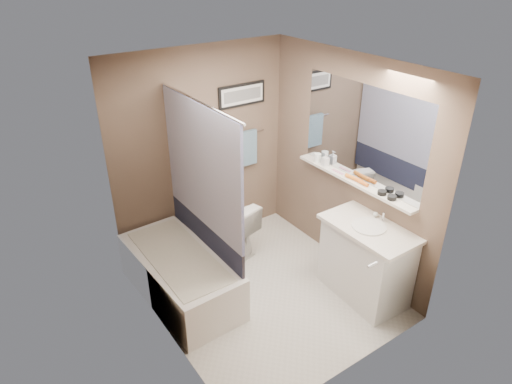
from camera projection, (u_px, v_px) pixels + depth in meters
ground at (264, 291)px, 4.92m from camera, size 2.50×2.50×0.00m
ceiling at (266, 69)px, 3.80m from camera, size 2.20×2.50×0.04m
wall_back at (203, 152)px, 5.25m from camera, size 2.20×0.04×2.40m
wall_front at (359, 256)px, 3.46m from camera, size 2.20×0.04×2.40m
wall_left at (160, 228)px, 3.81m from camera, size 0.04×2.50×2.40m
wall_right at (346, 166)px, 4.90m from camera, size 0.04×2.50×2.40m
tile_surround at (139, 223)px, 4.26m from camera, size 0.02×1.55×2.00m
curtain_rod at (198, 101)px, 4.12m from camera, size 0.02×1.55×0.02m
curtain_upper at (202, 166)px, 4.42m from camera, size 0.03×1.45×1.28m
curtain_lower at (206, 237)px, 4.81m from camera, size 0.03×1.45×0.36m
mirror at (362, 134)px, 4.60m from camera, size 0.02×1.60×1.00m
shelf at (353, 181)px, 4.81m from camera, size 0.12×1.60×0.03m
towel_bar at (243, 135)px, 5.47m from camera, size 0.60×0.02×0.02m
towel at (244, 149)px, 5.54m from camera, size 0.34×0.05×0.44m
art_frame at (242, 95)px, 5.25m from camera, size 0.62×0.02×0.26m
art_mat at (243, 95)px, 5.24m from camera, size 0.56×0.00×0.20m
art_image at (243, 95)px, 5.24m from camera, size 0.50×0.00×0.13m
door at (404, 254)px, 3.82m from camera, size 0.80×0.02×2.00m
door_handle at (372, 265)px, 3.69m from camera, size 0.10×0.02×0.02m
bathtub at (180, 276)px, 4.75m from camera, size 0.77×1.53×0.50m
tub_rim at (178, 256)px, 4.64m from camera, size 0.56×1.36×0.02m
toilet at (231, 227)px, 5.43m from camera, size 0.52×0.73×0.67m
vanity at (365, 262)px, 4.71m from camera, size 0.55×0.93×0.80m
countertop at (369, 228)px, 4.51m from camera, size 0.54×0.96×0.04m
sink_basin at (369, 226)px, 4.49m from camera, size 0.34×0.34×0.01m
faucet_spout at (383, 217)px, 4.57m from camera, size 0.02×0.02×0.10m
faucet_knob at (376, 214)px, 4.66m from camera, size 0.05×0.05×0.05m
candle_bowl_near at (392, 198)px, 4.42m from camera, size 0.09×0.09×0.04m
candle_bowl_far at (382, 193)px, 4.51m from camera, size 0.09×0.09×0.04m
hair_brush_front at (360, 181)px, 4.72m from camera, size 0.05×0.22×0.04m
hair_brush_back at (354, 178)px, 4.78m from camera, size 0.06×0.22×0.04m
pink_comb at (338, 172)px, 4.97m from camera, size 0.03×0.16×0.01m
glass_jar at (318, 158)px, 5.19m from camera, size 0.08×0.08×0.10m
soap_bottle at (325, 160)px, 5.08m from camera, size 0.07×0.07×0.15m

